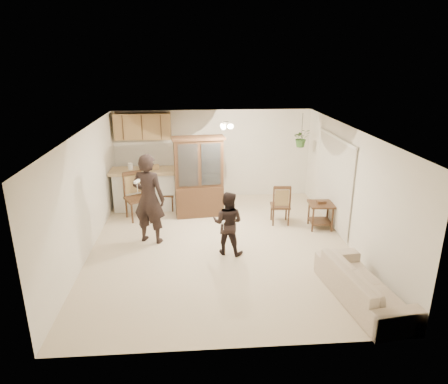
{
  "coord_description": "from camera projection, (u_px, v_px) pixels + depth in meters",
  "views": [
    {
      "loc": [
        -0.52,
        -7.82,
        3.89
      ],
      "look_at": [
        0.1,
        0.4,
        1.08
      ],
      "focal_mm": 32.0,
      "sensor_mm": 36.0,
      "label": 1
    }
  ],
  "objects": [
    {
      "name": "wall_front",
      "position": [
        237.0,
        270.0,
        5.2
      ],
      "size": [
        5.5,
        0.02,
        2.5
      ],
      "primitive_type": "cube",
      "color": "silver",
      "rests_on": "ground"
    },
    {
      "name": "side_table",
      "position": [
        320.0,
        215.0,
        9.45
      ],
      "size": [
        0.6,
        0.6,
        0.69
      ],
      "rotation": [
        0.0,
        0.0,
        -0.07
      ],
      "color": "#321B12",
      "rests_on": "floor"
    },
    {
      "name": "chair_bar",
      "position": [
        137.0,
        206.0,
        9.99
      ],
      "size": [
        0.71,
        0.71,
        1.19
      ],
      "rotation": [
        0.0,
        0.0,
        0.47
      ],
      "color": "#321B12",
      "rests_on": "floor"
    },
    {
      "name": "upper_cabinets",
      "position": [
        143.0,
        126.0,
        10.76
      ],
      "size": [
        1.5,
        0.34,
        0.7
      ],
      "primitive_type": "cube",
      "color": "olive",
      "rests_on": "wall_back"
    },
    {
      "name": "controller_adult",
      "position": [
        137.0,
        181.0,
        7.95
      ],
      "size": [
        0.11,
        0.18,
        0.05
      ],
      "primitive_type": "cube",
      "rotation": [
        0.0,
        0.0,
        2.79
      ],
      "color": "white",
      "rests_on": "adult"
    },
    {
      "name": "wall_right",
      "position": [
        350.0,
        187.0,
        8.47
      ],
      "size": [
        0.02,
        6.5,
        2.5
      ],
      "primitive_type": "cube",
      "color": "silver",
      "rests_on": "ground"
    },
    {
      "name": "ceiling",
      "position": [
        220.0,
        131.0,
        7.87
      ],
      "size": [
        5.5,
        6.5,
        0.02
      ],
      "primitive_type": "cube",
      "color": "white",
      "rests_on": "wall_back"
    },
    {
      "name": "vertical_blinds",
      "position": [
        333.0,
        182.0,
        9.36
      ],
      "size": [
        0.06,
        2.3,
        2.1
      ],
      "primitive_type": null,
      "color": "beige",
      "rests_on": "wall_right"
    },
    {
      "name": "floor",
      "position": [
        221.0,
        245.0,
        8.67
      ],
      "size": [
        6.5,
        6.5,
        0.0
      ],
      "primitive_type": "plane",
      "color": "beige",
      "rests_on": "ground"
    },
    {
      "name": "china_hutch",
      "position": [
        199.0,
        178.0,
        10.01
      ],
      "size": [
        1.34,
        0.64,
        2.04
      ],
      "rotation": [
        0.0,
        0.0,
        0.12
      ],
      "color": "#321B12",
      "rests_on": "floor"
    },
    {
      "name": "sofa",
      "position": [
        364.0,
        281.0,
        6.6
      ],
      "size": [
        0.98,
        1.96,
        0.73
      ],
      "primitive_type": "imported",
      "rotation": [
        0.0,
        0.0,
        1.71
      ],
      "color": "beige",
      "rests_on": "floor"
    },
    {
      "name": "bar_top",
      "position": [
        144.0,
        171.0,
        10.42
      ],
      "size": [
        1.75,
        0.7,
        0.08
      ],
      "primitive_type": "cube",
      "color": "tan",
      "rests_on": "breakfast_bar"
    },
    {
      "name": "adult",
      "position": [
        149.0,
        203.0,
        8.57
      ],
      "size": [
        0.76,
        0.63,
        1.8
      ],
      "primitive_type": "imported",
      "rotation": [
        0.0,
        0.0,
        2.79
      ],
      "color": "black",
      "rests_on": "floor"
    },
    {
      "name": "plant_cord",
      "position": [
        302.0,
        126.0,
        10.4
      ],
      "size": [
        0.01,
        0.01,
        0.65
      ],
      "primitive_type": "cylinder",
      "color": "black",
      "rests_on": "ceiling"
    },
    {
      "name": "wall_back",
      "position": [
        213.0,
        154.0,
        11.34
      ],
      "size": [
        5.5,
        0.02,
        2.5
      ],
      "primitive_type": "cube",
      "color": "silver",
      "rests_on": "ground"
    },
    {
      "name": "chair_hutch_right",
      "position": [
        280.0,
        212.0,
        9.74
      ],
      "size": [
        0.48,
        0.48,
        1.01
      ],
      "rotation": [
        0.0,
        0.0,
        3.07
      ],
      "color": "#321B12",
      "rests_on": "floor"
    },
    {
      "name": "child",
      "position": [
        228.0,
        223.0,
        8.12
      ],
      "size": [
        0.79,
        0.71,
        1.35
      ],
      "primitive_type": "imported",
      "rotation": [
        0.0,
        0.0,
        2.78
      ],
      "color": "black",
      "rests_on": "floor"
    },
    {
      "name": "breakfast_bar",
      "position": [
        145.0,
        191.0,
        10.6
      ],
      "size": [
        1.6,
        0.55,
        1.0
      ],
      "primitive_type": "cube",
      "color": "silver",
      "rests_on": "floor"
    },
    {
      "name": "wall_left",
      "position": [
        85.0,
        194.0,
        8.07
      ],
      "size": [
        0.02,
        6.5,
        2.5
      ],
      "primitive_type": "cube",
      "color": "silver",
      "rests_on": "ground"
    },
    {
      "name": "controller_child",
      "position": [
        223.0,
        222.0,
        7.79
      ],
      "size": [
        0.07,
        0.12,
        0.04
      ],
      "primitive_type": "cube",
      "rotation": [
        0.0,
        0.0,
        2.78
      ],
      "color": "white",
      "rests_on": "child"
    },
    {
      "name": "chair_hutch_left",
      "position": [
        167.0,
        199.0,
        10.64
      ],
      "size": [
        0.5,
        0.5,
        0.97
      ],
      "rotation": [
        0.0,
        0.0,
        -0.18
      ],
      "color": "#321B12",
      "rests_on": "floor"
    },
    {
      "name": "ceiling_fixture",
      "position": [
        226.0,
        126.0,
        9.05
      ],
      "size": [
        0.36,
        0.36,
        0.2
      ],
      "primitive_type": null,
      "color": "#FFE4BF",
      "rests_on": "ceiling"
    },
    {
      "name": "hanging_plant",
      "position": [
        301.0,
        138.0,
        10.51
      ],
      "size": [
        0.43,
        0.37,
        0.48
      ],
      "primitive_type": "imported",
      "color": "#235020",
      "rests_on": "ceiling"
    }
  ]
}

